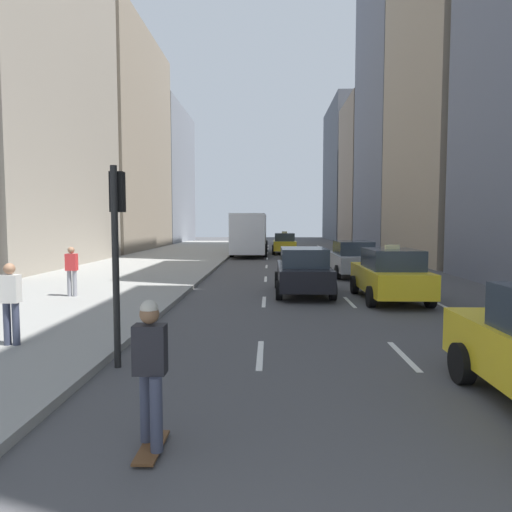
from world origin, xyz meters
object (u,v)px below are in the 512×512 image
(taxi_third, at_px, (284,243))
(skateboarder, at_px, (150,369))
(city_bus, at_px, (250,232))
(pedestrian_mid_block, at_px, (11,300))
(sedan_black_near, at_px, (303,270))
(traffic_light_pole, at_px, (117,233))
(pedestrian_far_walking, at_px, (72,269))
(taxi_second, at_px, (390,274))
(sedan_silver_behind, at_px, (352,258))

(taxi_third, bearing_deg, skateboarder, -94.44)
(taxi_third, distance_m, skateboarder, 33.01)
(city_bus, distance_m, pedestrian_mid_block, 28.64)
(sedan_black_near, relative_size, traffic_light_pole, 1.26)
(sedan_black_near, bearing_deg, pedestrian_far_walking, -168.16)
(taxi_third, relative_size, pedestrian_far_walking, 2.67)
(taxi_third, distance_m, pedestrian_far_walking, 24.30)
(taxi_second, bearing_deg, pedestrian_mid_block, -145.11)
(taxi_third, height_order, sedan_black_near, taxi_third)
(sedan_black_near, height_order, sedan_silver_behind, sedan_silver_behind)
(traffic_light_pole, bearing_deg, taxi_third, 82.46)
(taxi_second, relative_size, skateboarder, 2.52)
(city_bus, xyz_separation_m, traffic_light_pole, (-1.14, -29.19, 0.62))
(city_bus, xyz_separation_m, skateboarder, (0.26, -32.27, -0.82))
(taxi_second, bearing_deg, traffic_light_pole, -133.22)
(traffic_light_pole, bearing_deg, pedestrian_far_walking, 119.45)
(pedestrian_far_walking, bearing_deg, city_bus, 77.44)
(taxi_second, bearing_deg, pedestrian_far_walking, -178.02)
(taxi_second, height_order, pedestrian_far_walking, taxi_second)
(city_bus, xyz_separation_m, pedestrian_far_walking, (-4.99, -22.37, -0.72))
(city_bus, bearing_deg, skateboarder, -89.55)
(sedan_black_near, relative_size, pedestrian_far_walking, 2.75)
(pedestrian_mid_block, bearing_deg, city_bus, 82.84)
(taxi_second, height_order, taxi_third, same)
(sedan_silver_behind, distance_m, pedestrian_far_walking, 12.95)
(taxi_second, xyz_separation_m, city_bus, (-5.61, 22.01, 0.91))
(sedan_silver_behind, height_order, pedestrian_far_walking, pedestrian_far_walking)
(sedan_silver_behind, bearing_deg, traffic_light_pole, -115.34)
(taxi_third, bearing_deg, traffic_light_pole, -97.54)
(taxi_second, relative_size, traffic_light_pole, 1.22)
(taxi_second, height_order, traffic_light_pole, traffic_light_pole)
(taxi_second, bearing_deg, sedan_silver_behind, 90.00)
(sedan_silver_behind, distance_m, traffic_light_pole, 15.84)
(skateboarder, distance_m, pedestrian_far_walking, 11.20)
(pedestrian_mid_block, height_order, traffic_light_pole, traffic_light_pole)
(taxi_third, height_order, pedestrian_far_walking, taxi_third)
(pedestrian_mid_block, distance_m, traffic_light_pole, 2.88)
(sedan_silver_behind, xyz_separation_m, traffic_light_pole, (-6.75, -14.25, 1.54))
(taxi_second, height_order, skateboarder, taxi_second)
(city_bus, relative_size, traffic_light_pole, 3.23)
(skateboarder, relative_size, pedestrian_mid_block, 1.06)
(taxi_third, height_order, skateboarder, taxi_third)
(taxi_third, bearing_deg, city_bus, -167.16)
(taxi_third, xyz_separation_m, pedestrian_far_walking, (-7.80, -23.01, 0.19))
(taxi_third, relative_size, pedestrian_mid_block, 2.67)
(sedan_silver_behind, relative_size, pedestrian_mid_block, 3.02)
(pedestrian_mid_block, bearing_deg, taxi_second, 34.89)
(sedan_silver_behind, xyz_separation_m, skateboarder, (-5.36, -17.34, 0.09))
(sedan_silver_behind, bearing_deg, taxi_third, 100.19)
(sedan_black_near, distance_m, city_bus, 20.95)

